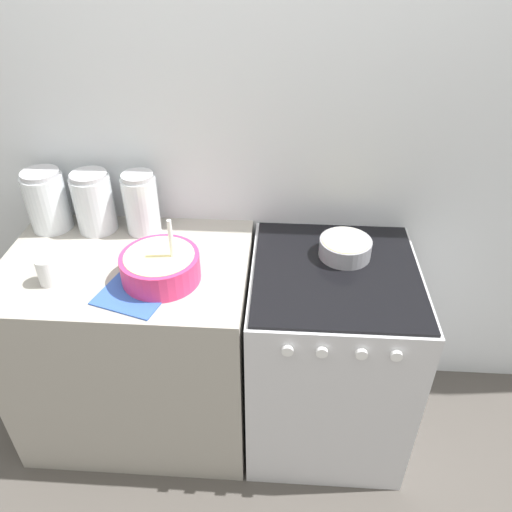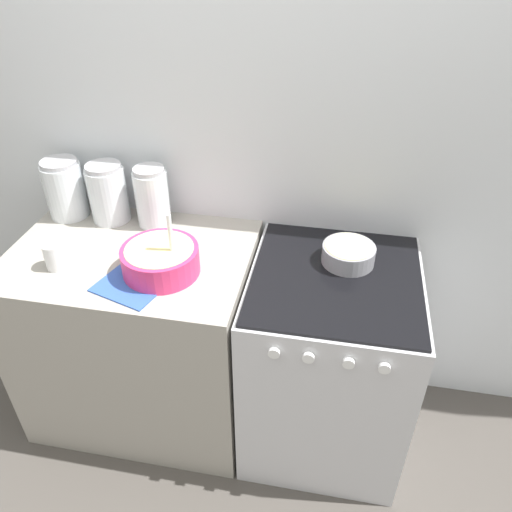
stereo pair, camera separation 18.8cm
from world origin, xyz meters
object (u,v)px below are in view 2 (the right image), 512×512
object	(u,v)px
storage_jar_right	(153,200)
baking_pan	(348,254)
stove	(327,360)
storage_jar_left	(66,192)
tin_can	(54,256)
mixing_bowl	(160,259)
storage_jar_middle	(109,197)

from	to	relation	value
storage_jar_right	baking_pan	bearing A→B (deg)	-9.35
stove	storage_jar_left	distance (m)	1.34
storage_jar_right	tin_can	world-z (taller)	storage_jar_right
mixing_bowl	storage_jar_right	size ratio (longest dim) A/B	1.11
storage_jar_left	baking_pan	bearing A→B (deg)	-6.36
storage_jar_left	tin_can	xyz separation A→B (m)	(0.14, -0.38, -0.06)
storage_jar_left	tin_can	bearing A→B (deg)	-69.50
stove	storage_jar_right	size ratio (longest dim) A/B	3.43
storage_jar_middle	storage_jar_right	world-z (taller)	storage_jar_right
mixing_bowl	storage_jar_middle	world-z (taller)	storage_jar_middle
baking_pan	storage_jar_middle	bearing A→B (deg)	172.43
baking_pan	tin_can	xyz separation A→B (m)	(-1.09, -0.24, 0.01)
mixing_bowl	baking_pan	world-z (taller)	mixing_bowl
stove	mixing_bowl	distance (m)	0.83
mixing_bowl	baking_pan	distance (m)	0.71
storage_jar_middle	storage_jar_right	distance (m)	0.20
stove	tin_can	bearing A→B (deg)	-172.43
storage_jar_middle	tin_can	world-z (taller)	storage_jar_middle
storage_jar_right	storage_jar_middle	bearing A→B (deg)	-180.00
storage_jar_middle	storage_jar_right	bearing A→B (deg)	0.00
storage_jar_right	storage_jar_left	bearing A→B (deg)	180.00
stove	tin_can	size ratio (longest dim) A/B	8.52
baking_pan	storage_jar_left	bearing A→B (deg)	173.64
storage_jar_right	stove	bearing A→B (deg)	-16.63
stove	tin_can	world-z (taller)	tin_can
storage_jar_right	tin_can	bearing A→B (deg)	-124.14
mixing_bowl	tin_can	distance (m)	0.41
stove	mixing_bowl	xyz separation A→B (m)	(-0.65, -0.09, 0.51)
baking_pan	storage_jar_left	size ratio (longest dim) A/B	0.79
baking_pan	tin_can	size ratio (longest dim) A/B	1.94
storage_jar_left	storage_jar_right	distance (m)	0.40
stove	storage_jar_right	xyz separation A→B (m)	(-0.80, 0.24, 0.56)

